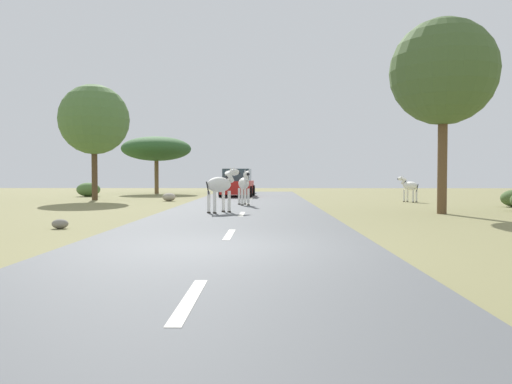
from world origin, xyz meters
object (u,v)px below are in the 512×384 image
object	(u,v)px
car_0	(237,184)
car_1	(239,182)
zebra_1	(221,185)
bush_3	(88,190)
rock_1	(169,197)
tree_0	(94,120)
tree_1	(443,72)
tree_2	(156,149)
zebra_0	(244,184)
zebra_2	(409,186)
rock_0	(60,224)

from	to	relation	value
car_0	car_1	size ratio (longest dim) A/B	1.01
zebra_1	bush_3	bearing A→B (deg)	163.05
car_0	rock_1	world-z (taller)	car_0
tree_0	bush_3	xyz separation A→B (m)	(-2.06, 4.82, -4.01)
tree_0	tree_1	size ratio (longest dim) A/B	0.92
tree_1	rock_1	bearing A→B (deg)	142.99
car_1	car_0	bearing A→B (deg)	91.56
tree_0	tree_2	xyz separation A→B (m)	(1.29, 10.03, -1.09)
car_0	bush_3	xyz separation A→B (m)	(-9.80, 0.84, -0.39)
car_1	tree_0	bearing A→B (deg)	54.18
car_1	zebra_0	bearing A→B (deg)	93.17
zebra_2	rock_0	world-z (taller)	zebra_2
tree_2	rock_0	size ratio (longest dim) A/B	12.20
zebra_1	rock_1	bearing A→B (deg)	150.76
bush_3	rock_1	distance (m)	8.61
bush_3	rock_1	world-z (taller)	bush_3
tree_1	zebra_0	bearing A→B (deg)	149.48
car_1	tree_2	size ratio (longest dim) A/B	0.84
car_1	tree_0	xyz separation A→B (m)	(-7.48, -10.63, 3.62)
zebra_1	zebra_2	bearing A→B (deg)	81.26
tree_0	bush_3	size ratio (longest dim) A/B	4.24
car_0	zebra_2	bearing A→B (deg)	-29.24
zebra_2	tree_1	world-z (taller)	tree_1
bush_3	zebra_2	bearing A→B (deg)	-18.76
zebra_0	rock_0	bearing A→B (deg)	51.83
tree_2	tree_1	bearing A→B (deg)	-53.46
car_0	car_1	bearing A→B (deg)	94.39
tree_2	zebra_0	bearing A→B (deg)	-64.70
bush_3	tree_2	bearing A→B (deg)	57.25
zebra_1	tree_0	size ratio (longest dim) A/B	0.26
zebra_2	car_0	size ratio (longest dim) A/B	0.31
tree_0	car_0	bearing A→B (deg)	27.24
car_1	rock_1	xyz separation A→B (m)	(-3.15, -11.57, -0.63)
car_1	tree_0	world-z (taller)	tree_0
zebra_2	rock_1	distance (m)	12.66
zebra_0	tree_0	distance (m)	10.66
zebra_0	tree_0	world-z (taller)	tree_0
bush_3	tree_1	bearing A→B (deg)	-38.90
car_1	tree_0	distance (m)	13.49
zebra_2	zebra_0	bearing A→B (deg)	173.92
tree_1	bush_3	xyz separation A→B (m)	(-17.93, 14.47, -4.61)
tree_1	rock_1	distance (m)	15.25
tree_1	rock_0	distance (m)	13.77
zebra_1	zebra_2	world-z (taller)	zebra_1
tree_2	bush_3	bearing A→B (deg)	-122.75
car_0	tree_0	bearing A→B (deg)	-150.62
car_0	rock_0	distance (m)	19.29
zebra_0	car_1	distance (m)	16.00
zebra_2	tree_2	size ratio (longest dim) A/B	0.26
car_0	car_1	distance (m)	6.65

